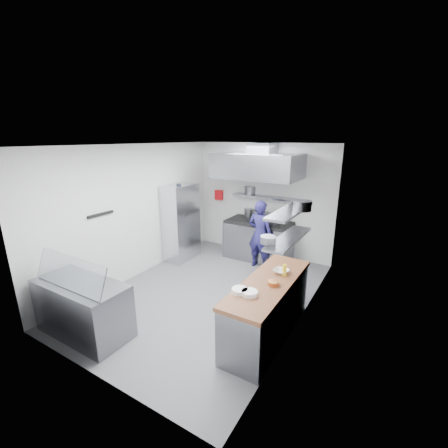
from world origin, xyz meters
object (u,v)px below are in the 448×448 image
Objects in this scene: chef at (260,234)px; wire_rack at (181,223)px; gas_range at (258,241)px; display_case at (83,308)px.

chef is 0.86× the size of wire_rack.
gas_range is 0.63m from chef.
wire_rack reaches higher than display_case.
wire_rack is at bearing 17.90° from chef.
gas_range is 1.07× the size of display_case.
gas_range is 0.86× the size of wire_rack.
chef is 1.94m from wire_rack.
chef reaches higher than gas_range.
wire_rack is at bearing 100.44° from display_case.
wire_rack is (-1.87, -0.50, 0.13)m from chef.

